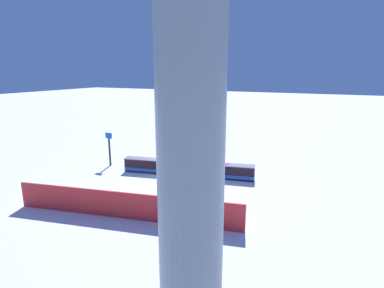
{
  "coord_description": "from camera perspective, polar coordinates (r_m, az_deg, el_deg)",
  "views": [
    {
      "loc": [
        -6.26,
        12.82,
        5.01
      ],
      "look_at": [
        -0.66,
        0.87,
        1.84
      ],
      "focal_mm": 28.7,
      "sensor_mm": 36.0,
      "label": 1
    }
  ],
  "objects": [
    {
      "name": "grind_box",
      "position": [
        15.02,
        -0.88,
        -4.67
      ],
      "size": [
        6.43,
        1.79,
        0.71
      ],
      "color": "black",
      "rests_on": "ground_plane"
    },
    {
      "name": "ground_plane",
      "position": [
        15.12,
        -0.87,
        -5.83
      ],
      "size": [
        120.0,
        120.0,
        0.0
      ],
      "primitive_type": "plane",
      "color": "white"
    },
    {
      "name": "safety_fence",
      "position": [
        11.02,
        -12.47,
        -11.08
      ],
      "size": [
        8.12,
        1.7,
        0.96
      ],
      "primitive_type": "cube",
      "rotation": [
        0.0,
        0.0,
        0.2
      ],
      "color": "red",
      "rests_on": "ground_plane"
    },
    {
      "name": "snowboarder",
      "position": [
        14.44,
        3.83,
        -0.67
      ],
      "size": [
        1.42,
        0.7,
        1.43
      ],
      "color": "#C22C84",
      "rests_on": "grind_box"
    },
    {
      "name": "trail_marker",
      "position": [
        16.96,
        -15.09,
        -0.74
      ],
      "size": [
        0.4,
        0.1,
        1.8
      ],
      "color": "#262628",
      "rests_on": "ground_plane"
    }
  ]
}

